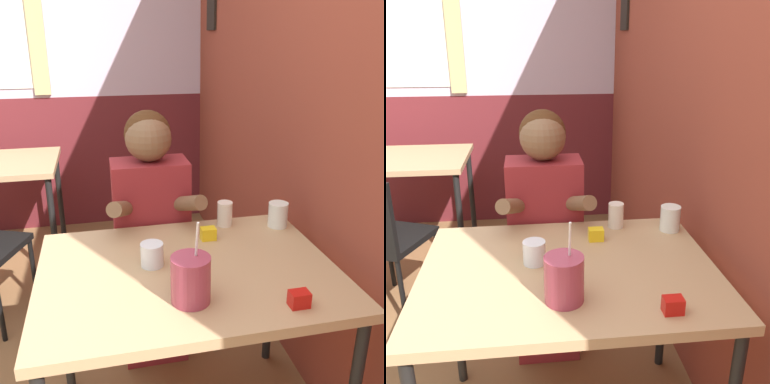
{
  "view_description": "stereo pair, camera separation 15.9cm",
  "coord_description": "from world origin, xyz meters",
  "views": [
    {
      "loc": [
        0.26,
        -0.89,
        1.55
      ],
      "look_at": [
        0.59,
        0.57,
        1.0
      ],
      "focal_mm": 40.0,
      "sensor_mm": 36.0,
      "label": 1
    },
    {
      "loc": [
        0.42,
        -0.91,
        1.55
      ],
      "look_at": [
        0.59,
        0.57,
        1.0
      ],
      "focal_mm": 40.0,
      "sensor_mm": 36.0,
      "label": 2
    }
  ],
  "objects": [
    {
      "name": "condiment_mustard",
      "position": [
        0.67,
        0.62,
        0.8
      ],
      "size": [
        0.06,
        0.04,
        0.05
      ],
      "color": "yellow",
      "rests_on": "main_table"
    },
    {
      "name": "glass_near_pitcher",
      "position": [
        0.42,
        0.46,
        0.82
      ],
      "size": [
        0.08,
        0.08,
        0.09
      ],
      "color": "silver",
      "rests_on": "main_table"
    },
    {
      "name": "brick_wall_right",
      "position": [
        1.17,
        1.35,
        1.35
      ],
      "size": [
        0.08,
        4.7,
        2.7
      ],
      "color": "brown",
      "rests_on": "ground_plane"
    },
    {
      "name": "back_wall",
      "position": [
        -0.01,
        2.73,
        1.36
      ],
      "size": [
        5.29,
        0.09,
        2.7
      ],
      "color": "silver",
      "rests_on": "ground_plane"
    },
    {
      "name": "glass_center",
      "position": [
        1.0,
        0.68,
        0.83
      ],
      "size": [
        0.08,
        0.08,
        0.11
      ],
      "color": "silver",
      "rests_on": "main_table"
    },
    {
      "name": "main_table",
      "position": [
        0.54,
        0.42,
        0.71
      ],
      "size": [
        1.04,
        0.78,
        0.78
      ],
      "color": "tan",
      "rests_on": "ground_plane"
    },
    {
      "name": "cocktail_pitcher",
      "position": [
        0.51,
        0.22,
        0.85
      ],
      "size": [
        0.12,
        0.12,
        0.27
      ],
      "color": "#99384C",
      "rests_on": "main_table"
    },
    {
      "name": "person_seated",
      "position": [
        0.48,
        0.93,
        0.66
      ],
      "size": [
        0.42,
        0.41,
        1.25
      ],
      "color": "maroon",
      "rests_on": "ground_plane"
    },
    {
      "name": "glass_far_side",
      "position": [
        0.78,
        0.74,
        0.83
      ],
      "size": [
        0.07,
        0.07,
        0.11
      ],
      "color": "silver",
      "rests_on": "main_table"
    },
    {
      "name": "condiment_ketchup",
      "position": [
        0.82,
        0.12,
        0.8
      ],
      "size": [
        0.06,
        0.04,
        0.05
      ],
      "color": "#B7140F",
      "rests_on": "main_table"
    }
  ]
}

